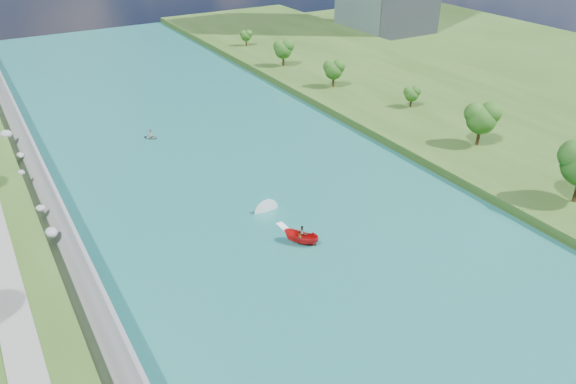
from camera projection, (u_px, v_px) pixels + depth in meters
ground at (346, 283)px, 62.32m from camera, size 260.00×260.00×0.00m
river_water at (262, 205)px, 77.40m from camera, size 55.00×240.00×0.10m
berm_east at (508, 130)px, 99.11m from camera, size 44.00×240.00×1.50m
riprap_bank at (65, 250)px, 64.84m from camera, size 4.69×236.00×4.45m
trees_east at (565, 163)px, 74.66m from camera, size 13.24×140.65×11.65m
motorboat at (296, 233)px, 69.71m from camera, size 4.13×19.08×2.02m
raft at (151, 136)px, 97.49m from camera, size 2.99×3.10×1.61m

